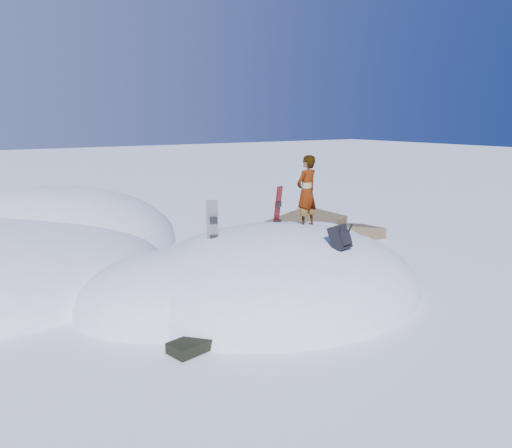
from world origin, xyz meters
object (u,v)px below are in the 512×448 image
backpack (341,238)px  person (307,192)px  snowboard_red (277,215)px  snowboard_dark (213,230)px

backpack → person: person is taller
snowboard_red → backpack: 2.29m
snowboard_red → person: size_ratio=0.86×
snowboard_red → person: bearing=-90.5°
snowboard_red → snowboard_dark: (-1.95, -0.32, -0.08)m
snowboard_dark → backpack: snowboard_dark is taller
snowboard_red → backpack: size_ratio=2.40×
snowboard_red → snowboard_dark: size_ratio=1.08×
snowboard_red → snowboard_dark: 1.98m
backpack → person: 1.83m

